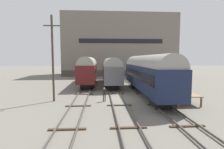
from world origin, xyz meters
TOP-DOWN VIEW (x-y plane):
  - ground_plane at (0.00, 0.00)m, footprint 200.00×200.00m
  - track_left at (-4.26, 0.00)m, footprint 2.60×60.00m
  - track_middle at (0.00, 0.00)m, footprint 2.60×60.00m
  - track_right at (4.26, 0.00)m, footprint 2.60×60.00m
  - train_car_grey at (0.00, 11.81)m, footprint 2.94×15.48m
  - train_car_navy at (4.26, 2.33)m, footprint 3.00×18.04m
  - train_car_maroon at (-4.26, 12.59)m, footprint 2.90×15.24m
  - station_platform at (6.96, 2.64)m, footprint 2.78×13.76m
  - bench at (7.17, 4.97)m, footprint 1.40×0.40m
  - person_worker at (-1.55, -1.06)m, footprint 0.32×0.32m
  - utility_pole at (-7.34, -0.57)m, footprint 1.80×0.24m
  - warehouse_building at (3.73, 33.11)m, footprint 32.80×11.80m

SIDE VIEW (x-z plane):
  - ground_plane at x=0.00m, z-range 0.00..0.00m
  - track_left at x=-4.26m, z-range 0.01..0.27m
  - track_middle at x=0.00m, z-range 0.01..0.27m
  - track_right at x=4.26m, z-range 0.01..0.27m
  - person_worker at x=-1.55m, z-range 0.16..1.77m
  - station_platform at x=6.96m, z-range 0.47..1.57m
  - bench at x=7.17m, z-range 1.14..2.05m
  - train_car_grey at x=0.00m, z-range 0.34..5.42m
  - train_car_maroon at x=-4.26m, z-range 0.36..5.58m
  - train_car_navy at x=4.26m, z-range 0.38..5.75m
  - utility_pole at x=-7.34m, z-range 0.16..9.89m
  - warehouse_building at x=3.73m, z-range 0.00..17.70m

